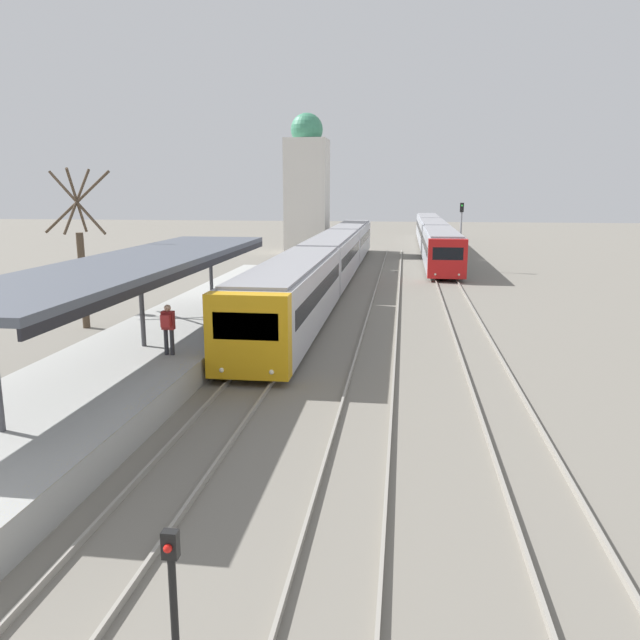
% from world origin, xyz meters
% --- Properties ---
extents(platform_canopy, '(4.00, 19.49, 3.03)m').
position_xyz_m(platform_canopy, '(-3.96, 16.46, 3.76)').
color(platform_canopy, '#4C515B').
rests_on(platform_canopy, station_platform).
extents(person_on_platform, '(0.40, 0.40, 1.66)m').
position_xyz_m(person_on_platform, '(-2.70, 15.43, 1.84)').
color(person_on_platform, '#2D2D33').
rests_on(person_on_platform, station_platform).
extents(train_near, '(2.69, 45.99, 3.10)m').
position_xyz_m(train_near, '(0.00, 37.94, 1.72)').
color(train_near, gold).
rests_on(train_near, ground_plane).
extents(train_far, '(2.61, 44.37, 3.03)m').
position_xyz_m(train_far, '(7.70, 60.96, 1.68)').
color(train_far, red).
rests_on(train_far, ground_plane).
extents(signal_post_near, '(0.20, 0.21, 2.07)m').
position_xyz_m(signal_post_near, '(2.05, 3.20, 1.27)').
color(signal_post_near, black).
rests_on(signal_post_near, ground_plane).
extents(signal_mast_far, '(0.28, 0.29, 5.15)m').
position_xyz_m(signal_mast_far, '(9.07, 45.57, 3.23)').
color(signal_mast_far, gray).
rests_on(signal_mast_far, ground_plane).
extents(distant_domed_building, '(4.00, 4.00, 13.28)m').
position_xyz_m(distant_domed_building, '(-4.71, 57.85, 6.35)').
color(distant_domed_building, silver).
rests_on(distant_domed_building, ground_plane).
extents(bare_tree_background, '(3.21, 2.00, 7.05)m').
position_xyz_m(bare_tree_background, '(-9.38, 22.55, 3.28)').
color(bare_tree_background, '#4C3D2D').
rests_on(bare_tree_background, ground_plane).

